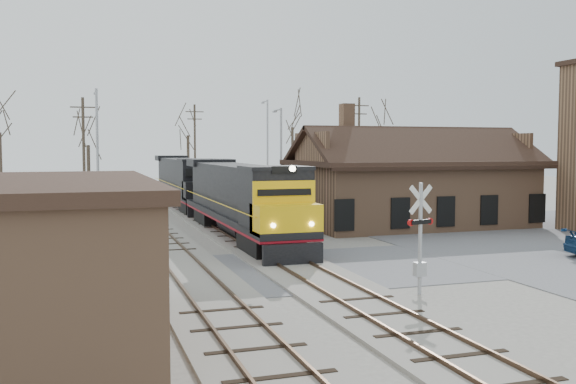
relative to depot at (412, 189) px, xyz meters
name	(u,v)px	position (x,y,z in m)	size (l,w,h in m)	color
ground	(298,270)	(-11.99, -12.00, -2.41)	(140.00, 140.00, 0.00)	#A39E93
road	(298,269)	(-11.99, -12.00, -2.39)	(60.00, 9.00, 0.03)	slate
track_main	(221,226)	(-11.99, 3.00, -2.34)	(3.40, 90.00, 0.24)	#A39E93
track_siding	(150,229)	(-16.49, 3.00, -2.34)	(3.40, 90.00, 0.24)	#A39E93
depot	(412,189)	(0.00, 0.00, 0.00)	(15.20, 9.31, 7.90)	#9A6D4F
locomotive_lead	(242,198)	(-11.99, -2.40, -0.16)	(2.88, 19.27, 4.27)	black
locomotive_trailing	(186,181)	(-11.99, 17.14, -0.16)	(2.88, 19.27, 4.05)	black
crossbuck_near	(420,242)	(-9.41, -17.53, -0.57)	(1.10, 0.33, 3.88)	#A5A8AD
crossbuck_far	(143,218)	(-17.78, -6.74, -0.62)	(1.07, 0.28, 3.77)	#A5A8AD
streetlight_a	(97,148)	(-19.36, 7.89, 2.62)	(0.25, 2.04, 8.98)	#A5A8AD
streetlight_b	(281,154)	(-5.54, 10.92, 2.19)	(0.25, 2.04, 8.13)	#A5A8AD
streetlight_c	(267,144)	(-2.84, 23.90, 3.01)	(0.25, 2.04, 9.74)	#A5A8AD
utility_pole_a	(84,151)	(-20.15, 18.19, 2.39)	(2.00, 0.24, 9.15)	#382D23
utility_pole_b	(195,147)	(-8.33, 33.63, 2.71)	(2.00, 0.24, 9.79)	#382D23
utility_pole_c	(359,146)	(5.32, 20.12, 2.77)	(2.00, 0.24, 9.91)	#382D23
tree_b	(88,136)	(-19.71, 24.56, 3.73)	(3.53, 3.53, 8.64)	#382D23
tree_c	(188,126)	(-8.72, 35.82, 5.09)	(4.30, 4.30, 10.53)	#382D23
tree_d	(292,116)	(2.53, 32.14, 6.17)	(4.91, 4.91, 12.04)	#382D23
tree_e	(380,125)	(10.36, 25.79, 5.10)	(4.30, 4.30, 10.55)	#382D23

